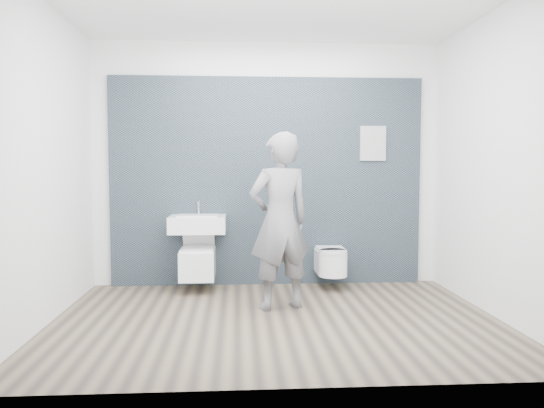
{
  "coord_description": "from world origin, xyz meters",
  "views": [
    {
      "loc": [
        -0.34,
        -4.67,
        1.37
      ],
      "look_at": [
        0.0,
        0.6,
        1.0
      ],
      "focal_mm": 35.0,
      "sensor_mm": 36.0,
      "label": 1
    }
  ],
  "objects": [
    {
      "name": "toilet_rounded",
      "position": [
        0.71,
        1.17,
        0.31
      ],
      "size": [
        0.32,
        0.54,
        0.29
      ],
      "color": "white",
      "rests_on": "ground"
    },
    {
      "name": "toilet_square",
      "position": [
        -0.79,
        1.17,
        0.33
      ],
      "size": [
        0.38,
        0.54,
        0.67
      ],
      "color": "white",
      "rests_on": "ground"
    },
    {
      "name": "washbasin",
      "position": [
        -0.79,
        1.21,
        0.74
      ],
      "size": [
        0.62,
        0.46,
        0.46
      ],
      "color": "white",
      "rests_on": "ground"
    },
    {
      "name": "visitor",
      "position": [
        0.06,
        0.37,
        0.85
      ],
      "size": [
        0.72,
        0.59,
        1.7
      ],
      "primitive_type": "imported",
      "rotation": [
        0.0,
        0.0,
        3.49
      ],
      "color": "gray",
      "rests_on": "ground"
    },
    {
      "name": "ground",
      "position": [
        0.0,
        0.0,
        0.0
      ],
      "size": [
        4.0,
        4.0,
        0.0
      ],
      "primitive_type": "plane",
      "color": "brown",
      "rests_on": "ground"
    },
    {
      "name": "tile_wall",
      "position": [
        0.0,
        1.47,
        0.0
      ],
      "size": [
        3.6,
        0.06,
        2.4
      ],
      "primitive_type": "cube",
      "color": "black",
      "rests_on": "ground"
    },
    {
      "name": "info_placard",
      "position": [
        1.23,
        1.43,
        0.0
      ],
      "size": [
        0.3,
        0.03,
        0.4
      ],
      "primitive_type": "cube",
      "color": "silver",
      "rests_on": "ground"
    },
    {
      "name": "room_shell",
      "position": [
        0.0,
        0.0,
        1.74
      ],
      "size": [
        4.0,
        4.0,
        4.0
      ],
      "color": "silver",
      "rests_on": "ground"
    }
  ]
}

